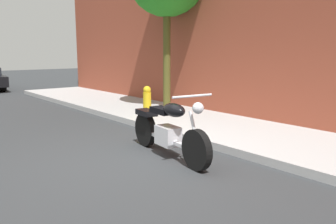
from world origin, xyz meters
name	(u,v)px	position (x,y,z in m)	size (l,w,h in m)	color
ground_plane	(135,162)	(0.00, 0.00, 0.00)	(60.00, 60.00, 0.00)	#303335
sidewalk	(242,133)	(0.00, 2.68, 0.07)	(21.02, 2.44, 0.14)	#ABABAB
motorcycle	(168,130)	(0.12, 0.59, 0.46)	(2.22, 0.72, 1.12)	black
fire_hydrant	(147,104)	(-2.47, 2.02, 0.46)	(0.20, 0.20, 0.91)	gold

